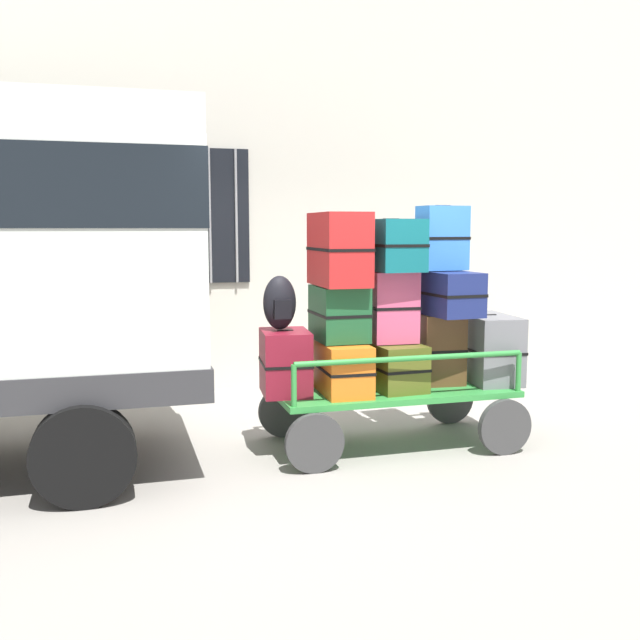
% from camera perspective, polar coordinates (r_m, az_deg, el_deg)
% --- Properties ---
extents(ground_plane, '(40.00, 40.00, 0.00)m').
position_cam_1_polar(ground_plane, '(6.27, 1.49, -10.06)').
color(ground_plane, gray).
extents(building_wall, '(12.00, 0.38, 5.00)m').
position_cam_1_polar(building_wall, '(8.62, -4.03, 11.43)').
color(building_wall, beige).
rests_on(building_wall, ground).
extents(luggage_cart, '(2.10, 1.07, 0.52)m').
position_cam_1_polar(luggage_cart, '(6.29, 5.56, -6.27)').
color(luggage_cart, '#2D8438').
rests_on(luggage_cart, ground).
extents(cart_railing, '(1.97, 0.93, 0.35)m').
position_cam_1_polar(cart_railing, '(6.20, 5.60, -2.69)').
color(cart_railing, '#2D8438').
rests_on(cart_railing, luggage_cart).
extents(suitcase_left_bottom, '(0.44, 0.56, 0.53)m').
position_cam_1_polar(suitcase_left_bottom, '(5.93, -2.75, -3.34)').
color(suitcase_left_bottom, maroon).
rests_on(suitcase_left_bottom, luggage_cart).
extents(suitcase_midleft_bottom, '(0.40, 0.86, 0.42)m').
position_cam_1_polar(suitcase_midleft_bottom, '(6.06, 1.53, -3.62)').
color(suitcase_midleft_bottom, orange).
rests_on(suitcase_midleft_bottom, luggage_cart).
extents(suitcase_midleft_middle, '(0.40, 0.54, 0.46)m').
position_cam_1_polar(suitcase_midleft_middle, '(6.00, 1.52, 0.53)').
color(suitcase_midleft_middle, '#194C28').
rests_on(suitcase_midleft_middle, suitcase_midleft_bottom).
extents(suitcase_midleft_top, '(0.39, 0.74, 0.60)m').
position_cam_1_polar(suitcase_midleft_top, '(5.97, 1.51, 5.60)').
color(suitcase_midleft_top, '#B21E1E').
rests_on(suitcase_midleft_top, suitcase_midleft_middle).
extents(suitcase_center_bottom, '(0.44, 0.72, 0.40)m').
position_cam_1_polar(suitcase_center_bottom, '(6.20, 5.66, -3.54)').
color(suitcase_center_bottom, '#4C5119').
rests_on(suitcase_center_bottom, luggage_cart).
extents(suitcase_center_middle, '(0.40, 0.43, 0.60)m').
position_cam_1_polar(suitcase_center_middle, '(6.16, 5.59, 1.08)').
color(suitcase_center_middle, '#CC4C72').
rests_on(suitcase_center_middle, suitcase_center_bottom).
extents(suitcase_center_top, '(0.40, 0.72, 0.44)m').
position_cam_1_polar(suitcase_center_top, '(6.15, 5.58, 5.91)').
color(suitcase_center_top, '#0F5960').
rests_on(suitcase_center_top, suitcase_center_middle).
extents(suitcase_midright_bottom, '(0.40, 0.34, 0.62)m').
position_cam_1_polar(suitcase_midright_bottom, '(6.38, 9.50, -2.28)').
color(suitcase_midright_bottom, brown).
rests_on(suitcase_midright_bottom, luggage_cart).
extents(suitcase_midright_middle, '(0.43, 0.87, 0.38)m').
position_cam_1_polar(suitcase_midright_middle, '(6.31, 9.60, 2.17)').
color(suitcase_midright_middle, navy).
rests_on(suitcase_midright_middle, suitcase_midright_bottom).
extents(suitcase_midright_top, '(0.42, 0.29, 0.55)m').
position_cam_1_polar(suitcase_midright_top, '(6.31, 9.60, 6.38)').
color(suitcase_midright_top, '#3372C6').
rests_on(suitcase_midright_top, suitcase_midright_middle).
extents(suitcase_right_bottom, '(0.47, 0.78, 0.59)m').
position_cam_1_polar(suitcase_right_bottom, '(6.60, 13.06, -2.15)').
color(suitcase_right_bottom, slate).
rests_on(suitcase_right_bottom, luggage_cart).
extents(backpack, '(0.27, 0.22, 0.44)m').
position_cam_1_polar(backpack, '(5.88, -3.19, 1.34)').
color(backpack, black).
rests_on(backpack, suitcase_left_bottom).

